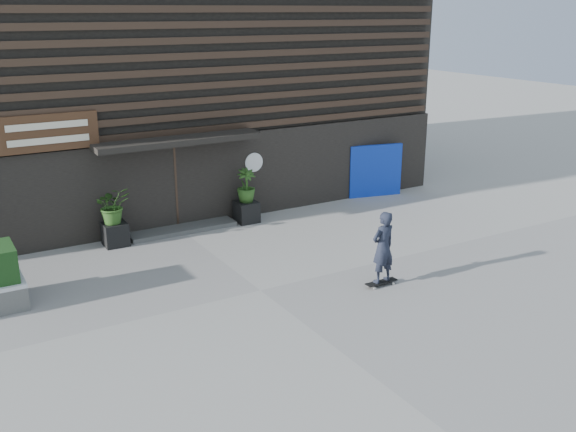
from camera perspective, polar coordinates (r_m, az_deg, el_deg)
ground at (r=14.16m, az=-2.45°, el=-6.57°), size 80.00×80.00×0.00m
entrance_step at (r=18.06m, az=-9.33°, el=-1.11°), size 3.00×0.80×0.12m
planter_pot_left at (r=17.26m, az=-15.00°, el=-1.55°), size 0.60×0.60×0.60m
bamboo_left at (r=17.03m, az=-15.21°, el=0.93°), size 0.86×0.75×0.96m
planter_pot_right at (r=18.53m, az=-3.67°, el=0.37°), size 0.60×0.60×0.60m
bamboo_right at (r=18.32m, az=-3.72°, el=2.70°), size 0.54×0.54×0.96m
blue_tarp at (r=21.14m, az=7.71°, el=3.98°), size 1.79×0.50×1.69m
building at (r=22.29m, az=-15.01°, el=12.45°), size 18.00×11.00×8.00m
skateboarder at (r=14.20m, az=8.37°, el=-2.77°), size 0.78×0.45×1.71m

